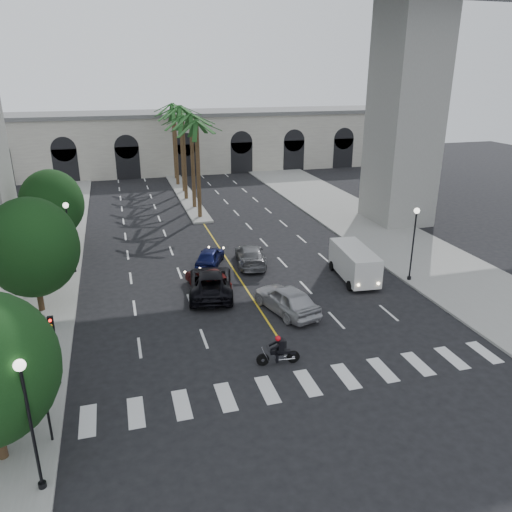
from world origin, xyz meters
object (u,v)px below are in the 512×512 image
(motorcycle_rider, at_px, (279,351))
(lamp_post_right, at_px, (414,238))
(car_b, at_px, (208,280))
(traffic_signal_near, at_px, (44,390))
(cargo_van, at_px, (355,263))
(car_c, at_px, (211,282))
(traffic_signal_far, at_px, (53,339))
(car_a, at_px, (287,299))
(lamp_post_left_near, at_px, (29,415))
(lamp_post_left_far, at_px, (69,232))
(pedestrian_a, at_px, (13,373))
(car_e, at_px, (210,256))
(pedestrian_b, at_px, (34,334))
(car_d, at_px, (250,255))

(motorcycle_rider, bearing_deg, lamp_post_right, 37.56)
(car_b, bearing_deg, traffic_signal_near, 37.38)
(traffic_signal_near, xyz_separation_m, cargo_van, (19.10, 11.93, -1.24))
(traffic_signal_near, relative_size, car_c, 0.61)
(traffic_signal_far, relative_size, car_a, 0.72)
(lamp_post_left_near, relative_size, lamp_post_left_far, 1.00)
(traffic_signal_far, height_order, car_a, traffic_signal_far)
(car_b, bearing_deg, motorcycle_rider, 80.99)
(lamp_post_right, bearing_deg, motorcycle_rider, -148.19)
(cargo_van, bearing_deg, car_b, 179.37)
(lamp_post_left_near, xyz_separation_m, car_b, (8.89, 15.59, -2.55))
(car_a, height_order, pedestrian_a, pedestrian_a)
(traffic_signal_near, relative_size, traffic_signal_far, 1.00)
(car_c, xyz_separation_m, car_e, (0.96, 5.24, -0.14))
(traffic_signal_near, relative_size, car_a, 0.72)
(pedestrian_a, bearing_deg, lamp_post_left_far, 79.07)
(pedestrian_b, bearing_deg, traffic_signal_far, -31.19)
(pedestrian_a, bearing_deg, car_e, 45.35)
(lamp_post_right, xyz_separation_m, car_c, (-13.86, 1.77, -2.39))
(lamp_post_left_near, height_order, car_a, lamp_post_left_near)
(lamp_post_left_far, height_order, traffic_signal_far, lamp_post_left_far)
(lamp_post_left_far, xyz_separation_m, car_d, (12.90, -1.72, -2.48))
(car_c, xyz_separation_m, cargo_van, (10.26, -0.34, 0.44))
(pedestrian_a, bearing_deg, traffic_signal_near, -67.95)
(motorcycle_rider, height_order, car_e, motorcycle_rider)
(car_b, height_order, pedestrian_a, pedestrian_a)
(motorcycle_rider, xyz_separation_m, car_c, (-1.68, 9.32, 0.10))
(traffic_signal_far, xyz_separation_m, pedestrian_a, (-1.92, -0.04, -1.44))
(motorcycle_rider, distance_m, car_c, 9.47)
(motorcycle_rider, distance_m, pedestrian_a, 12.49)
(traffic_signal_far, xyz_separation_m, car_a, (12.80, 4.38, -1.65))
(traffic_signal_near, xyz_separation_m, car_d, (12.80, 16.78, -1.77))
(car_a, distance_m, car_b, 6.19)
(lamp_post_left_near, bearing_deg, lamp_post_right, 29.69)
(motorcycle_rider, relative_size, cargo_van, 0.40)
(pedestrian_b, bearing_deg, lamp_post_right, 43.92)
(car_d, height_order, pedestrian_b, pedestrian_b)
(lamp_post_left_far, bearing_deg, lamp_post_left_near, -90.00)
(lamp_post_left_near, relative_size, car_e, 1.32)
(lamp_post_right, bearing_deg, lamp_post_left_far, 160.67)
(traffic_signal_far, height_order, motorcycle_rider, traffic_signal_far)
(traffic_signal_near, relative_size, cargo_van, 0.66)
(lamp_post_left_near, relative_size, car_b, 1.32)
(car_a, bearing_deg, car_b, -65.30)
(traffic_signal_far, bearing_deg, car_d, 44.95)
(cargo_van, bearing_deg, lamp_post_right, -15.89)
(car_c, bearing_deg, car_e, -89.99)
(car_c, distance_m, cargo_van, 10.27)
(lamp_post_left_near, bearing_deg, car_b, 60.30)
(lamp_post_left_near, distance_m, lamp_post_right, 26.25)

